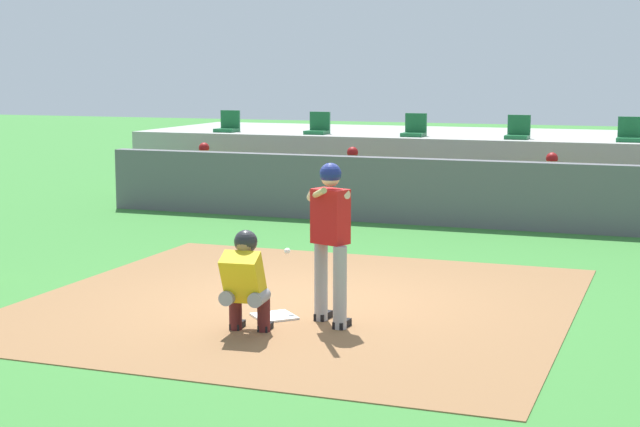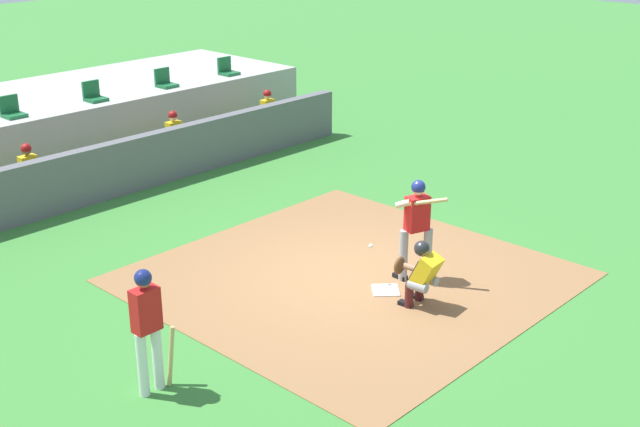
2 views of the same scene
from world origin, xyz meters
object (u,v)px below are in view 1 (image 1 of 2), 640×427
(dugout_player_0, at_px, (202,173))
(stadium_seat_0, at_px, (228,126))
(batter_at_plate, at_px, (330,233))
(dugout_player_1, at_px, (350,179))
(stadium_seat_3, at_px, (518,132))
(stadium_seat_1, at_px, (318,128))
(dugout_player_2, at_px, (550,187))
(stadium_seat_4, at_px, (629,135))
(stadium_seat_2, at_px, (414,130))
(catcher_crouched, at_px, (246,278))
(home_plate, at_px, (274,316))

(dugout_player_0, distance_m, stadium_seat_0, 2.24)
(batter_at_plate, bearing_deg, dugout_player_1, 107.02)
(batter_at_plate, distance_m, dugout_player_1, 8.59)
(dugout_player_0, relative_size, dugout_player_1, 1.00)
(dugout_player_1, relative_size, stadium_seat_3, 2.71)
(stadium_seat_1, xyz_separation_m, stadium_seat_3, (4.33, 0.00, 0.00))
(stadium_seat_0, bearing_deg, dugout_player_2, -15.31)
(batter_at_plate, xyz_separation_m, dugout_player_2, (1.32, 8.21, -0.36))
(batter_at_plate, distance_m, stadium_seat_4, 10.57)
(stadium_seat_2, distance_m, stadium_seat_4, 4.33)
(catcher_crouched, relative_size, stadium_seat_3, 3.00)
(stadium_seat_0, relative_size, stadium_seat_4, 1.00)
(dugout_player_2, bearing_deg, dugout_player_1, 180.00)
(stadium_seat_3, bearing_deg, home_plate, -96.08)
(dugout_player_2, xyz_separation_m, stadium_seat_0, (-7.43, 2.03, 0.86))
(home_plate, distance_m, dugout_player_2, 8.42)
(stadium_seat_2, bearing_deg, dugout_player_2, -33.29)
(stadium_seat_2, distance_m, stadium_seat_3, 2.17)
(stadium_seat_0, xyz_separation_m, stadium_seat_1, (2.17, 0.00, 0.00))
(stadium_seat_2, bearing_deg, stadium_seat_0, 180.00)
(catcher_crouched, bearing_deg, dugout_player_0, 119.63)
(batter_at_plate, height_order, dugout_player_1, batter_at_plate)
(dugout_player_1, distance_m, dugout_player_2, 3.84)
(home_plate, relative_size, dugout_player_2, 0.34)
(dugout_player_0, height_order, stadium_seat_4, stadium_seat_4)
(home_plate, distance_m, batter_at_plate, 1.23)
(dugout_player_0, bearing_deg, stadium_seat_1, 48.33)
(home_plate, height_order, stadium_seat_3, stadium_seat_3)
(catcher_crouched, distance_m, dugout_player_0, 10.18)
(dugout_player_2, bearing_deg, stadium_seat_2, 146.71)
(home_plate, distance_m, stadium_seat_4, 10.79)
(batter_at_plate, xyz_separation_m, stadium_seat_1, (-3.94, 10.24, 0.50))
(dugout_player_0, relative_size, dugout_player_2, 1.00)
(home_plate, distance_m, stadium_seat_3, 10.35)
(home_plate, xyz_separation_m, dugout_player_2, (2.02, 8.14, 0.65))
(dugout_player_2, bearing_deg, catcher_crouched, -103.00)
(catcher_crouched, height_order, stadium_seat_0, stadium_seat_0)
(stadium_seat_3, bearing_deg, dugout_player_0, -161.68)
(stadium_seat_0, bearing_deg, stadium_seat_2, 0.00)
(stadium_seat_2, height_order, stadium_seat_3, same)
(dugout_player_0, height_order, dugout_player_1, same)
(stadium_seat_2, xyz_separation_m, stadium_seat_4, (4.33, 0.00, 0.00))
(stadium_seat_0, xyz_separation_m, stadium_seat_3, (6.50, 0.00, 0.00))
(catcher_crouched, height_order, dugout_player_0, dugout_player_0)
(stadium_seat_1, bearing_deg, dugout_player_0, -131.67)
(stadium_seat_1, xyz_separation_m, stadium_seat_2, (2.17, 0.00, 0.00))
(stadium_seat_4, bearing_deg, stadium_seat_0, 180.00)
(dugout_player_1, bearing_deg, dugout_player_0, 180.00)
(home_plate, height_order, stadium_seat_1, stadium_seat_1)
(dugout_player_0, xyz_separation_m, stadium_seat_0, (-0.36, 2.03, 0.86))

